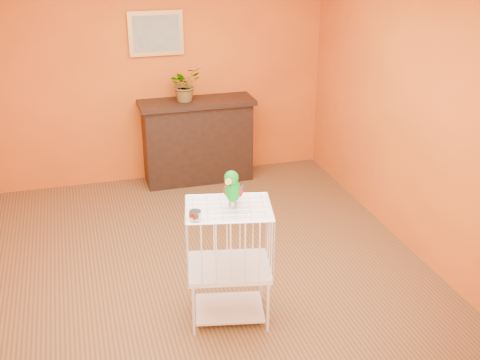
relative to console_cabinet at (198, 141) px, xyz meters
name	(u,v)px	position (x,y,z in m)	size (l,w,h in m)	color
ground	(204,268)	(-0.40, -2.02, -0.50)	(4.50, 4.50, 0.00)	brown
room_shell	(199,100)	(-0.40, -2.02, 1.08)	(4.50, 4.50, 4.50)	orange
console_cabinet	(198,141)	(0.00, 0.00, 0.00)	(1.34, 0.48, 1.00)	black
potted_plant	(185,88)	(-0.13, -0.01, 0.65)	(0.36, 0.40, 0.31)	#26722D
framed_picture	(156,33)	(-0.40, 0.20, 1.25)	(0.62, 0.04, 0.50)	#BE9244
birdcage	(229,262)	(-0.36, -2.78, 0.00)	(0.71, 0.60, 0.97)	silver
feed_cup	(195,215)	(-0.64, -2.91, 0.50)	(0.09, 0.09, 0.06)	silver
parrot	(233,188)	(-0.33, -2.78, 0.62)	(0.20, 0.26, 0.30)	#59544C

